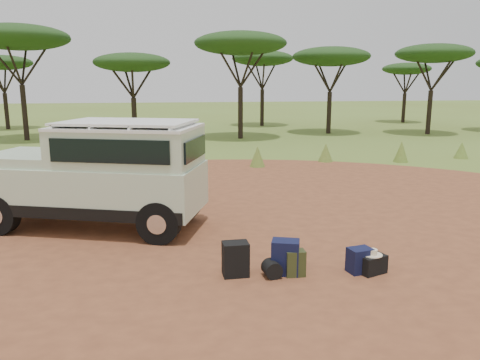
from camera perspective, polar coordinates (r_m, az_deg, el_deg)
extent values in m
plane|color=olive|center=(9.48, -5.09, -7.79)|extent=(140.00, 140.00, 0.00)
cylinder|color=brown|center=(9.47, -5.09, -7.76)|extent=(23.00, 23.00, 0.01)
cone|color=olive|center=(18.20, -26.71, 1.85)|extent=(0.60, 0.60, 0.85)
cone|color=olive|center=(18.46, -16.96, 2.48)|extent=(0.60, 0.60, 0.70)
cone|color=olive|center=(17.92, -7.56, 2.95)|extent=(0.60, 0.60, 0.90)
cone|color=olive|center=(17.91, 2.14, 2.88)|extent=(0.60, 0.60, 0.80)
cone|color=olive|center=(19.42, 10.41, 3.31)|extent=(0.60, 0.60, 0.75)
cone|color=olive|center=(20.12, 19.06, 3.30)|extent=(0.60, 0.60, 0.85)
cone|color=olive|center=(22.06, 25.40, 3.30)|extent=(0.60, 0.60, 0.70)
cylinder|color=black|center=(28.88, -24.77, 7.45)|extent=(0.28, 0.28, 3.06)
ellipsoid|color=#153B16|center=(28.94, -25.48, 15.45)|extent=(5.50, 5.50, 1.38)
cylinder|color=black|center=(27.21, -12.74, 7.28)|extent=(0.28, 0.28, 2.34)
ellipsoid|color=#153B16|center=(27.16, -13.04, 13.79)|extent=(4.20, 4.20, 1.05)
cylinder|color=black|center=(27.17, 0.06, 8.18)|extent=(0.28, 0.28, 2.93)
ellipsoid|color=#153B16|center=(27.20, 0.06, 16.33)|extent=(5.20, 5.20, 1.30)
cylinder|color=black|center=(30.42, 10.80, 8.06)|extent=(0.28, 0.28, 2.61)
ellipsoid|color=#153B16|center=(30.40, 11.05, 14.56)|extent=(4.80, 4.80, 1.20)
cylinder|color=black|center=(31.73, 22.06, 7.64)|extent=(0.28, 0.28, 2.70)
ellipsoid|color=#153B16|center=(31.72, 22.57, 14.07)|extent=(4.60, 4.60, 1.15)
cylinder|color=black|center=(36.44, -26.58, 7.51)|extent=(0.28, 0.28, 2.48)
ellipsoid|color=#153B16|center=(36.41, -27.06, 12.64)|extent=(4.00, 4.00, 1.00)
cylinder|color=black|center=(35.31, 2.71, 8.81)|extent=(0.28, 0.28, 2.70)
ellipsoid|color=#153B16|center=(35.30, 2.77, 14.60)|extent=(4.50, 4.50, 1.12)
cylinder|color=black|center=(40.57, 19.34, 8.30)|extent=(0.28, 0.28, 2.34)
ellipsoid|color=#153B16|center=(40.54, 19.64, 12.66)|extent=(3.80, 3.80, 0.95)
cube|color=beige|center=(10.79, -17.36, -0.70)|extent=(5.07, 3.40, 0.99)
cube|color=black|center=(10.87, -17.24, -2.61)|extent=(5.00, 3.40, 0.25)
cube|color=beige|center=(10.29, -13.48, 3.94)|extent=(3.37, 2.73, 0.78)
cube|color=white|center=(10.24, -13.59, 6.29)|extent=(3.38, 2.76, 0.06)
cube|color=white|center=(10.23, -13.62, 6.87)|extent=(3.12, 2.57, 0.05)
cube|color=beige|center=(11.44, -24.19, 2.54)|extent=(2.24, 2.29, 0.21)
cube|color=black|center=(10.92, -20.45, 4.17)|extent=(0.70, 1.55, 0.55)
cube|color=black|center=(9.43, -15.73, 3.38)|extent=(2.35, 0.87, 0.47)
cube|color=black|center=(11.15, -11.60, 4.81)|extent=(2.35, 0.87, 0.47)
cube|color=black|center=(9.80, -5.49, 3.84)|extent=(0.57, 1.47, 0.43)
cylinder|color=black|center=(11.69, -17.83, 4.22)|extent=(0.11, 0.11, 0.86)
cylinder|color=black|center=(12.48, -22.77, -1.78)|extent=(0.92, 0.57, 0.88)
cylinder|color=black|center=(9.47, -9.84, -5.13)|extent=(0.92, 0.57, 0.88)
cylinder|color=black|center=(11.01, -6.94, -2.65)|extent=(0.92, 0.57, 0.88)
cube|color=black|center=(7.87, -0.55, -9.63)|extent=(0.43, 0.32, 0.58)
cube|color=#121739|center=(7.98, 5.54, -9.35)|extent=(0.53, 0.46, 0.59)
cube|color=#333A1B|center=(7.95, 6.73, -10.03)|extent=(0.33, 0.24, 0.45)
cube|color=#121739|center=(8.28, 14.38, -9.47)|extent=(0.43, 0.35, 0.43)
cube|color=black|center=(8.33, 15.72, -9.82)|extent=(0.54, 0.46, 0.32)
cylinder|color=black|center=(7.89, 3.91, -10.76)|extent=(0.32, 0.32, 0.29)
cylinder|color=beige|center=(8.27, 15.78, -8.74)|extent=(0.35, 0.35, 0.01)
cylinder|color=beige|center=(8.26, 15.80, -8.41)|extent=(0.17, 0.17, 0.09)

